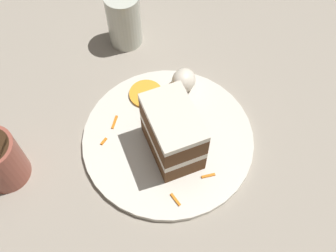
% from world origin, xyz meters
% --- Properties ---
extents(ground_plane, '(6.00, 6.00, 0.00)m').
position_xyz_m(ground_plane, '(0.00, 0.00, 0.00)').
color(ground_plane, '#4C4742').
rests_on(ground_plane, ground).
extents(dining_table, '(1.33, 0.98, 0.04)m').
position_xyz_m(dining_table, '(0.00, 0.00, 0.02)').
color(dining_table, gray).
rests_on(dining_table, ground).
extents(plate, '(0.29, 0.29, 0.01)m').
position_xyz_m(plate, '(-0.04, 0.03, 0.04)').
color(plate, silver).
rests_on(plate, dining_table).
extents(cake_slice, '(0.12, 0.13, 0.10)m').
position_xyz_m(cake_slice, '(-0.03, 0.05, 0.10)').
color(cake_slice, brown).
rests_on(cake_slice, plate).
extents(cream_dollop, '(0.05, 0.04, 0.04)m').
position_xyz_m(cream_dollop, '(-0.15, 0.00, 0.07)').
color(cream_dollop, silver).
rests_on(cream_dollop, plate).
extents(orange_garnish, '(0.06, 0.06, 0.01)m').
position_xyz_m(orange_garnish, '(-0.10, -0.05, 0.05)').
color(orange_garnish, orange).
rests_on(orange_garnish, plate).
extents(carrot_shreds_scatter, '(0.13, 0.20, 0.00)m').
position_xyz_m(carrot_shreds_scatter, '(-0.01, 0.02, 0.05)').
color(carrot_shreds_scatter, orange).
rests_on(carrot_shreds_scatter, plate).
extents(drinking_glass, '(0.07, 0.07, 0.11)m').
position_xyz_m(drinking_glass, '(-0.20, -0.16, 0.09)').
color(drinking_glass, beige).
rests_on(drinking_glass, dining_table).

